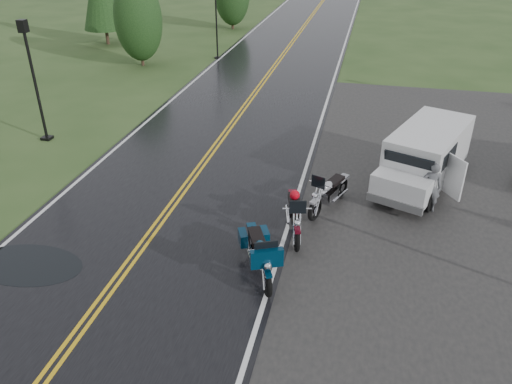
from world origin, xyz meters
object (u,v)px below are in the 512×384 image
at_px(motorcycle_red, 297,229).
at_px(lamp_post_far_left, 217,25).
at_px(van_white, 383,170).
at_px(lamp_post_near_left, 35,82).
at_px(person_at_van, 431,188).
at_px(motorcycle_silver, 315,201).
at_px(motorcycle_teal, 267,272).

distance_m(motorcycle_red, lamp_post_far_left, 21.75).
distance_m(van_white, lamp_post_near_left, 13.68).
relative_size(motorcycle_red, lamp_post_far_left, 0.59).
xyz_separation_m(person_at_van, lamp_post_near_left, (-14.93, 2.51, 1.59)).
height_order(van_white, person_at_van, van_white).
xyz_separation_m(motorcycle_silver, lamp_post_far_left, (-8.53, 18.44, 1.39)).
height_order(van_white, lamp_post_far_left, lamp_post_far_left).
height_order(van_white, lamp_post_near_left, lamp_post_near_left).
xyz_separation_m(van_white, lamp_post_far_left, (-10.44, 16.48, 1.08)).
height_order(motorcycle_teal, van_white, van_white).
bearing_deg(van_white, motorcycle_teal, -93.07).
xyz_separation_m(motorcycle_teal, van_white, (2.62, 5.60, 0.28)).
xyz_separation_m(motorcycle_silver, lamp_post_near_left, (-11.56, 3.93, 1.70)).
bearing_deg(person_at_van, motorcycle_silver, 22.05).
xyz_separation_m(motorcycle_red, motorcycle_silver, (0.29, 1.65, -0.03)).
relative_size(motorcycle_teal, van_white, 0.48).
relative_size(van_white, lamp_post_far_left, 1.22).
distance_m(motorcycle_red, motorcycle_silver, 1.67).
bearing_deg(motorcycle_red, lamp_post_near_left, 141.10).
height_order(motorcycle_teal, motorcycle_silver, motorcycle_teal).
bearing_deg(van_white, motorcycle_red, -99.37).
bearing_deg(motorcycle_red, lamp_post_far_left, 99.71).
bearing_deg(lamp_post_far_left, motorcycle_teal, -70.49).
bearing_deg(van_white, person_at_van, 1.43).
xyz_separation_m(motorcycle_teal, lamp_post_far_left, (-7.82, 22.07, 1.36)).
bearing_deg(lamp_post_far_left, person_at_van, -55.05).
height_order(lamp_post_near_left, lamp_post_far_left, lamp_post_near_left).
distance_m(motorcycle_teal, lamp_post_far_left, 23.46).
bearing_deg(lamp_post_near_left, van_white, -8.29).
xyz_separation_m(motorcycle_teal, motorcycle_silver, (0.71, 3.63, -0.03)).
xyz_separation_m(motorcycle_silver, person_at_van, (3.37, 1.41, 0.12)).
bearing_deg(lamp_post_far_left, lamp_post_near_left, -101.80).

